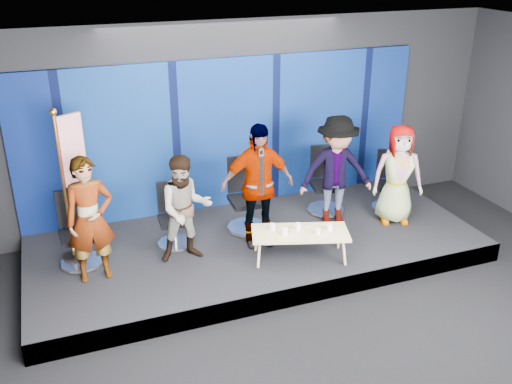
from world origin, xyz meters
TOP-DOWN VIEW (x-y plane):
  - ground at (0.00, 0.00)m, footprint 10.00×10.00m
  - room_walls at (0.00, 0.00)m, footprint 10.02×8.02m
  - riser at (0.00, 2.50)m, footprint 7.00×3.00m
  - backdrop at (0.00, 3.95)m, footprint 7.00×0.08m
  - chair_a at (-2.67, 2.73)m, footprint 0.67×0.67m
  - panelist_a at (-2.50, 2.25)m, footprint 0.68×0.48m
  - chair_b at (-1.25, 2.81)m, footprint 0.60×0.60m
  - panelist_b at (-1.17, 2.32)m, footprint 0.82×0.66m
  - chair_c at (-0.02, 2.92)m, footprint 0.71×0.71m
  - panelist_c at (-0.03, 2.41)m, footprint 1.16×0.53m
  - chair_d at (1.50, 3.08)m, footprint 0.75×0.75m
  - panelist_d at (1.40, 2.58)m, footprint 1.30×0.90m
  - chair_e at (2.58, 2.77)m, footprint 0.75×0.75m
  - panelist_e at (2.39, 2.31)m, footprint 0.95×0.78m
  - coffee_table at (0.39, 1.73)m, footprint 1.53×1.00m
  - mug_a at (0.04, 1.93)m, footprint 0.08×0.08m
  - mug_b at (0.14, 1.72)m, footprint 0.09×0.09m
  - mug_c at (0.39, 1.81)m, footprint 0.08×0.08m
  - mug_d at (0.60, 1.58)m, footprint 0.07×0.07m
  - mug_e at (0.82, 1.63)m, footprint 0.08×0.08m
  - flag_stand at (-2.65, 2.87)m, footprint 0.51×0.34m

SIDE VIEW (x-z plane):
  - ground at x=0.00m, z-range 0.00..0.00m
  - riser at x=0.00m, z-range 0.00..0.30m
  - chair_b at x=-1.25m, z-range 0.13..1.12m
  - chair_e at x=2.58m, z-range 0.12..1.16m
  - chair_a at x=-2.67m, z-range 0.11..1.21m
  - chair_d at x=1.50m, z-range 0.10..1.25m
  - chair_c at x=-0.02m, z-range 0.10..1.29m
  - coffee_table at x=0.39m, z-range 0.48..0.92m
  - mug_d at x=0.60m, z-range 0.73..0.82m
  - mug_a at x=0.04m, z-range 0.73..0.83m
  - mug_e at x=0.82m, z-range 0.73..0.83m
  - mug_c at x=0.39m, z-range 0.73..0.83m
  - mug_b at x=0.14m, z-range 0.73..0.84m
  - panelist_b at x=-1.17m, z-range 0.30..1.91m
  - panelist_e at x=2.39m, z-range 0.30..1.97m
  - panelist_a at x=-2.50m, z-range 0.30..2.08m
  - panelist_d at x=1.40m, z-range 0.30..2.15m
  - panelist_c at x=-0.03m, z-range 0.30..2.23m
  - flag_stand at x=-2.65m, z-range 0.37..2.68m
  - backdrop at x=0.00m, z-range 0.30..2.90m
  - room_walls at x=0.00m, z-range 0.67..4.18m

